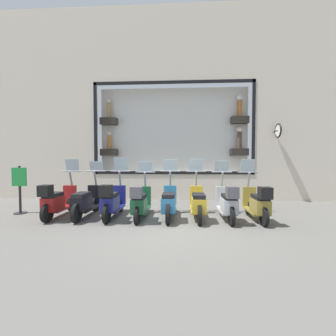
% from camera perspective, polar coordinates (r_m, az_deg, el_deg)
% --- Properties ---
extents(ground_plane, '(120.00, 120.00, 0.00)m').
position_cam_1_polar(ground_plane, '(5.81, -0.01, -13.99)').
color(ground_plane, '#66635E').
extents(building_facade, '(1.19, 36.00, 7.73)m').
position_cam_1_polar(building_facade, '(9.47, 1.31, 16.36)').
color(building_facade, beige).
rests_on(building_facade, ground_plane).
extents(scooter_olive_0, '(1.79, 0.61, 1.63)m').
position_cam_1_polar(scooter_olive_0, '(6.44, 21.71, -8.33)').
color(scooter_olive_0, black).
rests_on(scooter_olive_0, ground_plane).
extents(scooter_silver_1, '(1.79, 0.60, 1.59)m').
position_cam_1_polar(scooter_silver_1, '(6.24, 14.84, -8.57)').
color(scooter_silver_1, black).
rests_on(scooter_silver_1, ground_plane).
extents(scooter_yellow_2, '(1.80, 0.60, 1.64)m').
position_cam_1_polar(scooter_yellow_2, '(6.20, 7.58, -8.86)').
color(scooter_yellow_2, black).
rests_on(scooter_yellow_2, ground_plane).
extents(scooter_teal_3, '(1.80, 0.61, 1.63)m').
position_cam_1_polar(scooter_teal_3, '(6.19, 0.30, -8.82)').
color(scooter_teal_3, black).
rests_on(scooter_teal_3, ground_plane).
extents(scooter_green_4, '(1.79, 0.60, 1.56)m').
position_cam_1_polar(scooter_green_4, '(6.21, -7.00, -8.64)').
color(scooter_green_4, black).
rests_on(scooter_green_4, ground_plane).
extents(scooter_navy_5, '(1.80, 0.60, 1.68)m').
position_cam_1_polar(scooter_navy_5, '(6.40, -13.92, -8.18)').
color(scooter_navy_5, black).
rests_on(scooter_navy_5, ground_plane).
extents(scooter_black_6, '(1.80, 0.61, 1.56)m').
position_cam_1_polar(scooter_black_6, '(6.73, -20.17, -8.13)').
color(scooter_black_6, black).
rests_on(scooter_black_6, ground_plane).
extents(scooter_red_7, '(1.80, 0.61, 1.63)m').
position_cam_1_polar(scooter_red_7, '(7.01, -26.26, -7.49)').
color(scooter_red_7, black).
rests_on(scooter_red_7, ground_plane).
extents(shop_sign_post, '(0.36, 0.45, 1.43)m').
position_cam_1_polar(shop_sign_post, '(8.05, -33.51, -4.35)').
color(shop_sign_post, '#232326').
rests_on(shop_sign_post, ground_plane).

